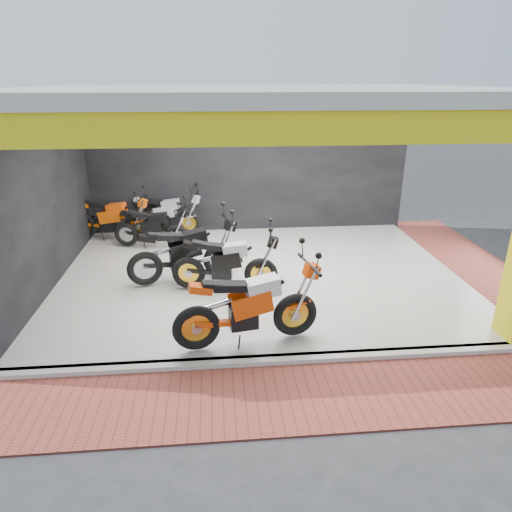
% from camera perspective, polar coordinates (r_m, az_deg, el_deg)
% --- Properties ---
extents(ground, '(80.00, 80.00, 0.00)m').
position_cam_1_polar(ground, '(7.64, 1.97, -8.90)').
color(ground, '#2D2D30').
rests_on(ground, ground).
extents(showroom_floor, '(8.00, 6.00, 0.10)m').
position_cam_1_polar(showroom_floor, '(9.39, 0.48, -2.50)').
color(showroom_floor, white).
rests_on(showroom_floor, ground).
extents(showroom_ceiling, '(8.40, 6.40, 0.20)m').
position_cam_1_polar(showroom_ceiling, '(8.59, 0.55, 19.71)').
color(showroom_ceiling, beige).
rests_on(showroom_ceiling, corner_column).
extents(back_wall, '(8.20, 0.20, 3.50)m').
position_cam_1_polar(back_wall, '(11.86, -1.00, 11.18)').
color(back_wall, black).
rests_on(back_wall, ground).
extents(left_wall, '(0.20, 6.20, 3.50)m').
position_cam_1_polar(left_wall, '(9.37, -25.46, 6.36)').
color(left_wall, black).
rests_on(left_wall, ground).
extents(header_beam_front, '(8.40, 0.30, 0.40)m').
position_cam_1_polar(header_beam_front, '(5.63, 3.71, 15.75)').
color(header_beam_front, yellow).
rests_on(header_beam_front, corner_column).
extents(header_beam_right, '(0.30, 6.40, 0.40)m').
position_cam_1_polar(header_beam_right, '(9.84, 25.45, 16.23)').
color(header_beam_right, yellow).
rests_on(header_beam_right, corner_column).
extents(floor_kerb, '(8.00, 0.20, 0.10)m').
position_cam_1_polar(floor_kerb, '(6.76, 3.07, -12.87)').
color(floor_kerb, white).
rests_on(floor_kerb, ground).
extents(paver_front, '(9.00, 1.40, 0.03)m').
position_cam_1_polar(paver_front, '(6.16, 4.13, -17.19)').
color(paver_front, '#983B31').
rests_on(paver_front, ground).
extents(paver_right, '(1.40, 7.00, 0.03)m').
position_cam_1_polar(paver_right, '(10.94, 26.38, -1.48)').
color(paver_right, '#983B31').
rests_on(paver_right, ground).
extents(moto_hero, '(2.45, 1.26, 1.43)m').
position_cam_1_polar(moto_hero, '(6.89, 4.99, -4.84)').
color(moto_hero, '#E44209').
rests_on(moto_hero, showroom_floor).
extents(moto_row_a, '(2.18, 1.03, 1.28)m').
position_cam_1_polar(moto_row_a, '(8.40, 0.63, -0.34)').
color(moto_row_a, black).
rests_on(moto_row_a, showroom_floor).
extents(moto_row_b, '(2.41, 1.38, 1.39)m').
position_cam_1_polar(moto_row_b, '(9.04, -4.60, 1.56)').
color(moto_row_b, black).
rests_on(moto_row_b, showroom_floor).
extents(moto_row_c, '(2.21, 1.21, 1.28)m').
position_cam_1_polar(moto_row_c, '(11.44, -14.83, 4.88)').
color(moto_row_c, '#F55A0A').
rests_on(moto_row_c, showroom_floor).
extents(moto_row_d, '(2.02, 1.12, 1.17)m').
position_cam_1_polar(moto_row_d, '(10.68, -9.93, 3.81)').
color(moto_row_d, black).
rests_on(moto_row_d, showroom_floor).
extents(moto_row_e, '(2.14, 1.15, 1.24)m').
position_cam_1_polar(moto_row_e, '(11.64, -8.43, 5.55)').
color(moto_row_e, '#B6B8BE').
rests_on(moto_row_e, showroom_floor).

